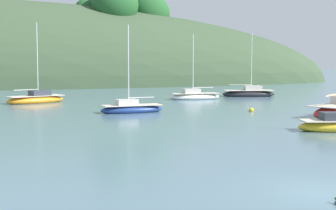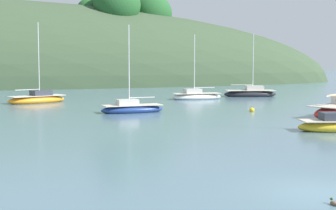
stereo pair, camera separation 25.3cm
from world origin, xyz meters
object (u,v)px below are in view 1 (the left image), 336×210
(sailboat_cream_ketch, at_px, (249,93))
(sailboat_blue_center, at_px, (36,99))
(sailboat_red_portside, at_px, (131,109))
(sailboat_grey_yawl, at_px, (195,96))
(mooring_buoy_inner, at_px, (251,110))

(sailboat_cream_ketch, bearing_deg, sailboat_blue_center, -173.44)
(sailboat_red_portside, distance_m, sailboat_grey_yawl, 15.78)
(sailboat_grey_yawl, xyz_separation_m, sailboat_cream_ketch, (7.76, 2.59, 0.03))
(sailboat_grey_yawl, xyz_separation_m, sailboat_blue_center, (-17.38, -0.30, 0.03))
(mooring_buoy_inner, bearing_deg, sailboat_blue_center, 142.12)
(sailboat_cream_ketch, bearing_deg, mooring_buoy_inner, -113.55)
(sailboat_blue_center, distance_m, mooring_buoy_inner, 22.60)
(sailboat_blue_center, height_order, mooring_buoy_inner, sailboat_blue_center)
(mooring_buoy_inner, bearing_deg, sailboat_cream_ketch, 66.45)
(sailboat_red_portside, height_order, sailboat_blue_center, sailboat_blue_center)
(sailboat_blue_center, bearing_deg, sailboat_red_portside, -57.68)
(sailboat_red_portside, relative_size, sailboat_blue_center, 0.89)
(sailboat_red_portside, bearing_deg, sailboat_cream_ketch, 40.71)
(sailboat_grey_yawl, xyz_separation_m, mooring_buoy_inner, (0.45, -14.18, -0.24))
(sailboat_red_portside, height_order, sailboat_cream_ketch, sailboat_cream_ketch)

